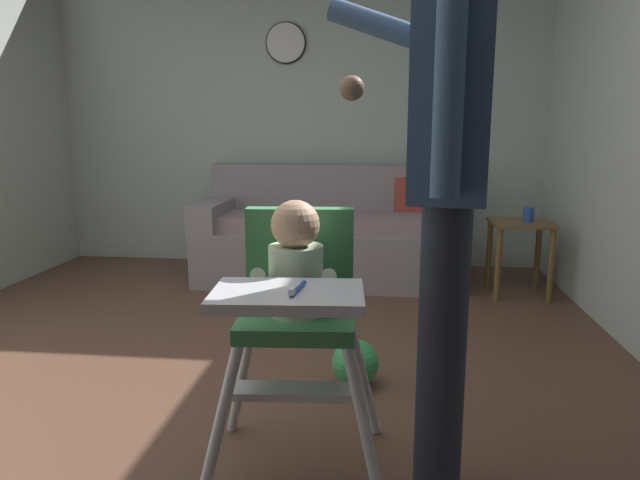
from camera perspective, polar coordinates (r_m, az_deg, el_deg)
ground at (r=2.53m, az=-11.67°, el=-17.39°), size 5.63×7.01×0.10m
wall_far at (r=4.90m, az=-2.21°, el=13.26°), size 4.83×0.06×2.66m
couch at (r=4.42m, az=1.01°, el=0.46°), size 1.96×0.86×0.86m
high_chair at (r=1.81m, az=-2.34°, el=-5.16°), size 0.65×0.76×0.94m
adult_standing at (r=1.67m, az=12.61°, el=5.74°), size 0.51×0.55×1.76m
toy_ball at (r=2.64m, az=3.54°, el=-12.13°), size 0.21×0.21×0.21m
side_table at (r=4.16m, az=19.29°, el=-0.15°), size 0.40×0.40×0.52m
sippy_cup at (r=4.14m, az=20.07°, el=2.42°), size 0.07×0.07×0.10m
wall_clock at (r=4.91m, az=-3.42°, el=19.01°), size 0.33×0.04×0.33m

